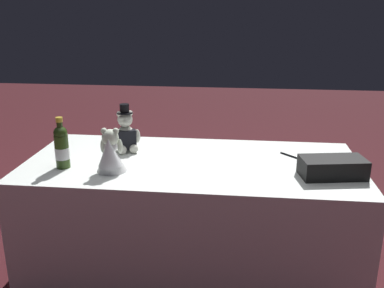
# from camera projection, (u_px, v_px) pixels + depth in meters

# --- Properties ---
(ground_plane) EXTENTS (12.00, 12.00, 0.00)m
(ground_plane) POSITION_uv_depth(u_px,v_px,m) (192.00, 273.00, 2.60)
(ground_plane) COLOR #47191E
(reception_table) EXTENTS (1.82, 0.84, 0.71)m
(reception_table) POSITION_uv_depth(u_px,v_px,m) (192.00, 219.00, 2.49)
(reception_table) COLOR white
(reception_table) RESTS_ON ground_plane
(teddy_bear_groom) EXTENTS (0.15, 0.15, 0.28)m
(teddy_bear_groom) POSITION_uv_depth(u_px,v_px,m) (126.00, 134.00, 2.52)
(teddy_bear_groom) COLOR silver
(teddy_bear_groom) RESTS_ON reception_table
(teddy_bear_bride) EXTENTS (0.16, 0.20, 0.23)m
(teddy_bear_bride) POSITION_uv_depth(u_px,v_px,m) (111.00, 153.00, 2.21)
(teddy_bear_bride) COLOR white
(teddy_bear_bride) RESTS_ON reception_table
(champagne_bottle) EXTENTS (0.07, 0.07, 0.27)m
(champagne_bottle) POSITION_uv_depth(u_px,v_px,m) (62.00, 146.00, 2.26)
(champagne_bottle) COLOR #2C4317
(champagne_bottle) RESTS_ON reception_table
(signing_pen) EXTENTS (0.09, 0.10, 0.01)m
(signing_pen) POSITION_uv_depth(u_px,v_px,m) (288.00, 155.00, 2.47)
(signing_pen) COLOR black
(signing_pen) RESTS_ON reception_table
(gift_case_black) EXTENTS (0.34, 0.21, 0.10)m
(gift_case_black) POSITION_uv_depth(u_px,v_px,m) (333.00, 167.00, 2.16)
(gift_case_black) COLOR black
(gift_case_black) RESTS_ON reception_table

